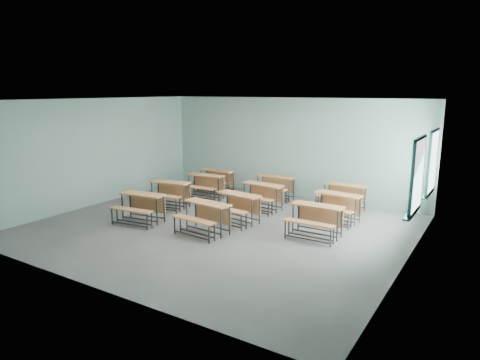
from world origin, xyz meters
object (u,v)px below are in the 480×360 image
(desk_unit_r1c1, at_px, (236,204))
(desk_unit_r3c0, at_px, (215,178))
(desk_unit_r0c0, at_px, (140,204))
(desk_unit_r3c2, at_px, (343,193))
(desk_unit_r3c1, at_px, (274,184))
(desk_unit_r0c1, at_px, (205,213))
(desk_unit_r1c0, at_px, (168,191))
(desk_unit_r2c2, at_px, (336,203))
(desk_unit_r1c2, at_px, (316,216))
(desk_unit_r2c1, at_px, (261,193))
(desk_unit_r2c0, at_px, (204,183))

(desk_unit_r1c1, relative_size, desk_unit_r3c0, 1.07)
(desk_unit_r0c0, relative_size, desk_unit_r3c2, 1.04)
(desk_unit_r3c2, bearing_deg, desk_unit_r1c1, -124.20)
(desk_unit_r3c1, bearing_deg, desk_unit_r3c0, -176.73)
(desk_unit_r0c1, xyz_separation_m, desk_unit_r1c0, (-2.33, 1.34, 0.00))
(desk_unit_r0c1, distance_m, desk_unit_r2c2, 3.51)
(desk_unit_r1c2, relative_size, desk_unit_r2c1, 0.96)
(desk_unit_r1c0, xyz_separation_m, desk_unit_r3c1, (2.23, 2.48, 0.00))
(desk_unit_r0c1, bearing_deg, desk_unit_r3c0, 127.16)
(desk_unit_r0c1, distance_m, desk_unit_r3c0, 4.30)
(desk_unit_r2c1, distance_m, desk_unit_r3c1, 1.29)
(desk_unit_r1c2, bearing_deg, desk_unit_r1c0, 177.96)
(desk_unit_r2c1, relative_size, desk_unit_r3c0, 1.04)
(desk_unit_r3c1, bearing_deg, desk_unit_r3c2, -2.40)
(desk_unit_r3c0, bearing_deg, desk_unit_r2c1, -25.47)
(desk_unit_r1c0, distance_m, desk_unit_r2c0, 1.45)
(desk_unit_r2c1, bearing_deg, desk_unit_r0c0, -123.86)
(desk_unit_r0c0, relative_size, desk_unit_r1c0, 1.00)
(desk_unit_r2c1, bearing_deg, desk_unit_r1c2, -27.22)
(desk_unit_r0c1, height_order, desk_unit_r3c1, same)
(desk_unit_r0c1, relative_size, desk_unit_r2c1, 1.02)
(desk_unit_r1c2, distance_m, desk_unit_r2c1, 2.62)
(desk_unit_r2c1, distance_m, desk_unit_r2c2, 2.26)
(desk_unit_r2c1, distance_m, desk_unit_r3c2, 2.38)
(desk_unit_r0c0, xyz_separation_m, desk_unit_r2c1, (2.11, 2.73, 0.00))
(desk_unit_r2c1, relative_size, desk_unit_r3c2, 1.01)
(desk_unit_r1c2, height_order, desk_unit_r2c0, same)
(desk_unit_r1c1, relative_size, desk_unit_r2c2, 1.02)
(desk_unit_r1c2, height_order, desk_unit_r3c2, same)
(desk_unit_r1c0, bearing_deg, desk_unit_r1c2, -9.38)
(desk_unit_r0c0, relative_size, desk_unit_r1c2, 1.07)
(desk_unit_r0c0, xyz_separation_m, desk_unit_r3c1, (1.88, 4.00, 0.00))
(desk_unit_r1c0, distance_m, desk_unit_r2c2, 4.88)
(desk_unit_r0c0, bearing_deg, desk_unit_r2c0, 84.72)
(desk_unit_r0c1, height_order, desk_unit_r1c1, same)
(desk_unit_r1c1, height_order, desk_unit_r2c2, same)
(desk_unit_r1c1, distance_m, desk_unit_r3c1, 2.68)
(desk_unit_r0c1, bearing_deg, desk_unit_r3c1, 96.85)
(desk_unit_r2c2, height_order, desk_unit_r3c2, same)
(desk_unit_r2c0, bearing_deg, desk_unit_r2c2, -6.51)
(desk_unit_r0c0, distance_m, desk_unit_r1c1, 2.53)
(desk_unit_r0c0, bearing_deg, desk_unit_r2c2, 24.90)
(desk_unit_r0c0, xyz_separation_m, desk_unit_r3c0, (-0.29, 3.84, 0.00))
(desk_unit_r0c0, xyz_separation_m, desk_unit_r0c1, (1.97, 0.18, 0.00))
(desk_unit_r2c0, relative_size, desk_unit_r3c1, 1.03)
(desk_unit_r3c0, bearing_deg, desk_unit_r1c0, -92.27)
(desk_unit_r0c0, height_order, desk_unit_r3c1, same)
(desk_unit_r0c1, distance_m, desk_unit_r3c2, 4.35)
(desk_unit_r1c1, height_order, desk_unit_r2c1, same)
(desk_unit_r1c1, xyz_separation_m, desk_unit_r2c1, (-0.04, 1.39, 0.00))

